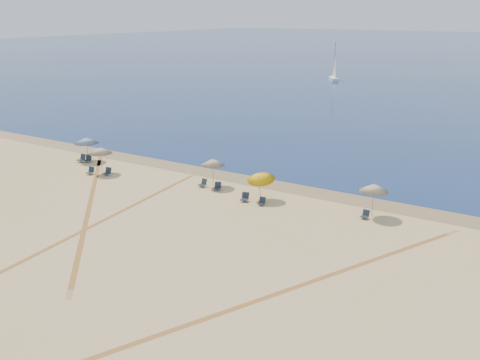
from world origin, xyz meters
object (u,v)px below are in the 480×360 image
at_px(chair_5, 218,187).
at_px(chair_8, 365,215).
at_px(umbrella_3, 261,176).
at_px(chair_6, 245,197).
at_px(umbrella_2, 213,162).
at_px(chair_7, 262,202).
at_px(chair_0, 82,158).
at_px(umbrella_0, 86,140).
at_px(chair_2, 91,171).
at_px(chair_4, 203,183).
at_px(chair_3, 108,172).
at_px(umbrella_4, 374,188).
at_px(umbrella_1, 100,150).
at_px(sailboat_1, 334,69).
at_px(chair_1, 88,159).

distance_m(chair_5, chair_8, 12.38).
xyz_separation_m(umbrella_3, chair_6, (-0.83, -1.00, -1.58)).
xyz_separation_m(umbrella_2, chair_7, (5.75, -1.87, -1.81)).
distance_m(umbrella_3, chair_0, 20.24).
bearing_deg(umbrella_0, chair_7, -5.26).
bearing_deg(chair_7, chair_2, 173.09).
relative_size(umbrella_3, chair_4, 3.39).
xyz_separation_m(chair_0, chair_3, (5.36, -1.90, -0.02)).
bearing_deg(chair_8, umbrella_4, 74.89).
bearing_deg(chair_5, chair_0, 159.32).
bearing_deg(umbrella_1, chair_5, 7.21).
relative_size(chair_0, chair_6, 0.96).
distance_m(umbrella_1, chair_0, 5.02).
xyz_separation_m(chair_3, chair_5, (10.70, 1.74, -0.02)).
height_order(umbrella_0, chair_6, umbrella_0).
relative_size(umbrella_2, umbrella_4, 0.98).
relative_size(chair_2, chair_8, 1.18).
xyz_separation_m(chair_3, chair_7, (15.51, 0.59, -0.04)).
bearing_deg(chair_3, chair_7, -5.36).
bearing_deg(umbrella_0, chair_8, -0.90).
bearing_deg(chair_3, sailboat_1, 89.25).
height_order(umbrella_3, chair_3, umbrella_3).
bearing_deg(chair_2, chair_5, -0.93).
distance_m(umbrella_4, chair_5, 12.80).
height_order(umbrella_0, umbrella_1, umbrella_1).
height_order(chair_6, chair_8, chair_6).
distance_m(umbrella_3, chair_5, 4.42).
height_order(umbrella_3, sailboat_1, sailboat_1).
bearing_deg(umbrella_0, sailboat_1, 93.02).
relative_size(umbrella_3, chair_7, 3.68).
bearing_deg(chair_6, chair_8, -4.32).
distance_m(chair_0, chair_7, 20.92).
relative_size(umbrella_0, umbrella_4, 0.96).
distance_m(umbrella_0, chair_4, 14.45).
xyz_separation_m(umbrella_0, chair_2, (3.65, -3.08, -1.75)).
bearing_deg(umbrella_2, chair_7, -18.00).
bearing_deg(chair_6, chair_4, 152.78).
relative_size(umbrella_1, umbrella_3, 1.01).
height_order(chair_0, chair_7, chair_0).
height_order(umbrella_0, chair_8, umbrella_0).
bearing_deg(chair_2, umbrella_4, -4.00).
relative_size(umbrella_4, chair_7, 3.78).
bearing_deg(umbrella_2, chair_6, -23.46).
xyz_separation_m(umbrella_0, chair_0, (-0.20, -0.59, -1.71)).
height_order(chair_1, chair_6, chair_1).
xyz_separation_m(chair_3, chair_6, (13.99, 0.62, -0.01)).
bearing_deg(chair_4, chair_8, 10.21).
distance_m(umbrella_4, chair_8, 2.02).
bearing_deg(chair_0, umbrella_4, 2.35).
relative_size(umbrella_3, chair_1, 2.83).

